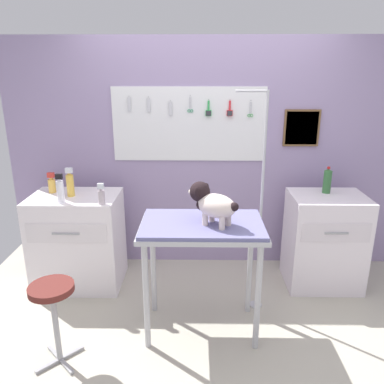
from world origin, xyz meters
TOP-DOWN VIEW (x-y plane):
  - ground at (0.00, 0.00)m, footprint 4.40×4.00m
  - rear_wall_panel at (0.00, 1.28)m, footprint 4.00×0.11m
  - grooming_table at (-0.06, 0.10)m, footprint 0.92×0.57m
  - grooming_arm at (0.42, 0.41)m, footprint 0.29×0.11m
  - dog at (0.01, 0.08)m, footprint 0.39×0.32m
  - counter_left at (-1.22, 0.78)m, footprint 0.80×0.58m
  - cabinet_right at (1.11, 0.80)m, footprint 0.68×0.54m
  - stool at (-1.07, -0.29)m, footprint 0.30×0.30m
  - pump_bottle_white at (-1.27, 0.58)m, footprint 0.06×0.06m
  - spray_bottle_tall at (-1.24, 0.77)m, footprint 0.07×0.07m
  - shampoo_bottle at (-1.45, 0.88)m, footprint 0.07×0.07m
  - detangler_spray at (-0.91, 0.55)m, footprint 0.06×0.06m
  - soda_bottle at (1.11, 0.89)m, footprint 0.07×0.07m

SIDE VIEW (x-z plane):
  - ground at x=0.00m, z-range -0.04..0.00m
  - counter_left at x=-1.22m, z-range 0.00..0.89m
  - cabinet_right at x=1.11m, z-range 0.00..0.90m
  - stool at x=-1.07m, z-range 0.18..0.80m
  - grooming_table at x=-0.06m, z-range 0.35..1.27m
  - grooming_arm at x=0.42m, z-range -0.06..1.79m
  - detangler_spray at x=-0.91m, z-range 0.88..1.06m
  - shampoo_bottle at x=-1.45m, z-range 0.88..1.07m
  - pump_bottle_white at x=-1.27m, z-range 0.88..1.14m
  - spray_bottle_tall at x=-1.24m, z-range 0.88..1.14m
  - soda_bottle at x=1.11m, z-range 0.89..1.14m
  - dog at x=0.01m, z-range 0.93..1.23m
  - rear_wall_panel at x=0.00m, z-range 0.01..2.31m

